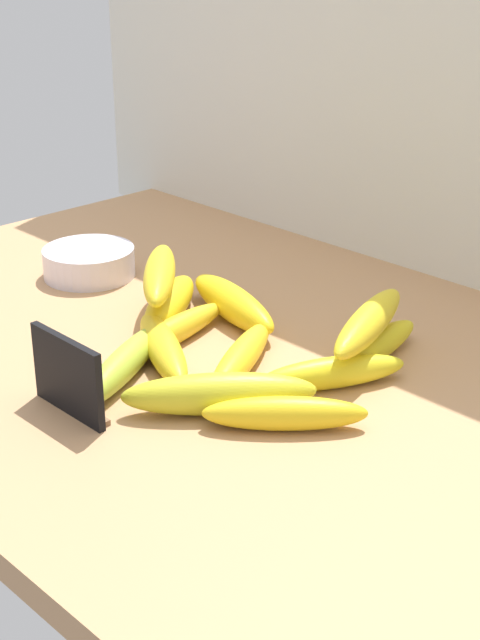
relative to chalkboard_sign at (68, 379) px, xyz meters
The scene contains 16 objects.
counter_top 21.63cm from the chalkboard_sign, 100.31° to the left, with size 110.00×76.00×3.00cm, color tan.
back_wall 66.04cm from the chalkboard_sign, 93.60° to the left, with size 130.00×2.00×70.00cm, color silver.
chalkboard_sign is the anchor object (origin of this frame).
fruit_bowl 38.89cm from the chalkboard_sign, 141.29° to the left, with size 12.67×12.67×4.06cm, color silver.
banana_0 9.32cm from the chalkboard_sign, 104.92° to the left, with size 20.34×3.42×3.42cm, color #A4BB35.
banana_1 22.04cm from the chalkboard_sign, 37.14° to the left, with size 16.42×3.46×3.46cm, color yellow.
banana_2 28.80cm from the chalkboard_sign, 101.15° to the left, with size 18.87×4.34×4.34cm, color yellow.
banana_3 19.82cm from the chalkboard_sign, 73.89° to the left, with size 18.25×3.34×3.34cm, color yellow.
banana_4 33.71cm from the chalkboard_sign, 65.05° to the left, with size 18.73×3.53×3.53cm, color yellow.
banana_5 25.35cm from the chalkboard_sign, 116.10° to the left, with size 15.84×4.27×4.27cm, color yellow.
banana_6 18.45cm from the chalkboard_sign, 106.39° to the left, with size 20.01×3.25×3.25cm, color yellow.
banana_7 14.39cm from the chalkboard_sign, 98.74° to the left, with size 18.30×3.76×3.76cm, color yellow.
banana_8 27.81cm from the chalkboard_sign, 57.29° to the left, with size 16.54×3.46×3.46cm, color yellow.
banana_9 15.28cm from the chalkboard_sign, 45.56° to the left, with size 19.93×4.36×4.36cm, color gold.
banana_10 33.24cm from the chalkboard_sign, 64.43° to the left, with size 19.38×3.70×3.70cm, color yellow.
banana_11 24.53cm from the chalkboard_sign, 118.09° to the left, with size 18.92×3.79×3.79cm, color yellow.
Camera 1 is at (76.30, -67.01, 50.46)cm, focal length 53.01 mm.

